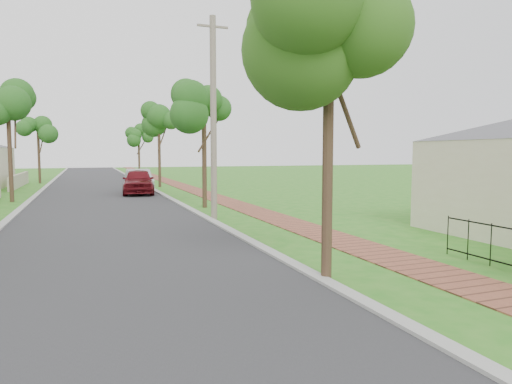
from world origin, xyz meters
TOP-DOWN VIEW (x-y plane):
  - ground at (0.00, 0.00)m, footprint 160.00×160.00m
  - road at (-3.00, 20.00)m, footprint 7.00×120.00m
  - kerb_right at (0.65, 20.00)m, footprint 0.30×120.00m
  - kerb_left at (-6.65, 20.00)m, footprint 0.30×120.00m
  - sidewalk at (3.25, 20.00)m, footprint 1.50×120.00m
  - street_trees at (-2.87, 26.84)m, footprint 10.70×37.65m
  - parked_car_red at (-0.69, 24.39)m, footprint 2.36×4.84m
  - parked_car_white at (-0.26, 28.03)m, footprint 1.63×4.41m
  - near_tree at (0.81, 3.02)m, footprint 2.33×2.33m
  - utility_pole at (0.90, 12.10)m, footprint 1.20×0.24m

SIDE VIEW (x-z plane):
  - ground at x=0.00m, z-range 0.00..0.00m
  - road at x=-3.00m, z-range -0.01..0.01m
  - kerb_right at x=0.65m, z-range -0.05..0.05m
  - kerb_left at x=-6.65m, z-range -0.05..0.05m
  - sidewalk at x=3.25m, z-range -0.01..0.01m
  - parked_car_white at x=-0.26m, z-range 0.00..1.44m
  - parked_car_red at x=-0.69m, z-range 0.00..1.59m
  - utility_pole at x=0.90m, z-range 0.06..7.85m
  - street_trees at x=-2.87m, z-range 1.59..7.48m
  - near_tree at x=0.81m, z-range 1.78..7.77m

